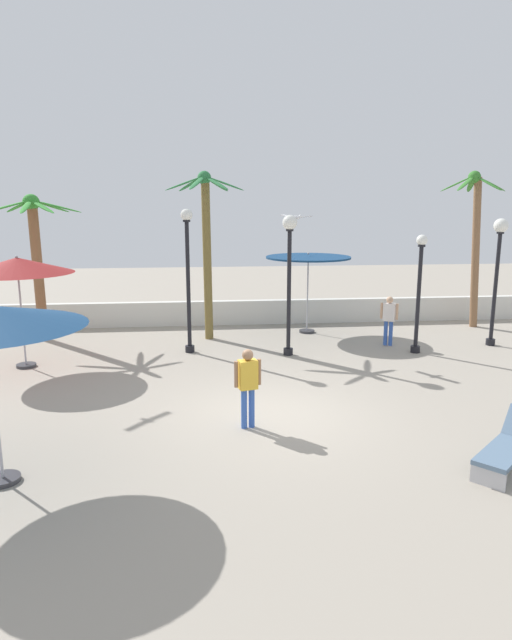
% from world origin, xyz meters
% --- Properties ---
extents(ground_plane, '(56.00, 56.00, 0.00)m').
position_xyz_m(ground_plane, '(0.00, 0.00, 0.00)').
color(ground_plane, '#9E9384').
extents(boundary_wall, '(25.20, 0.30, 0.89)m').
position_xyz_m(boundary_wall, '(0.00, 9.04, 0.44)').
color(boundary_wall, silver).
rests_on(boundary_wall, ground_plane).
extents(patio_umbrella_1, '(2.92, 2.92, 3.06)m').
position_xyz_m(patio_umbrella_1, '(-6.26, 4.18, 2.78)').
color(patio_umbrella_1, '#333338').
rests_on(patio_umbrella_1, ground_plane).
extents(patio_umbrella_2, '(2.88, 2.88, 2.78)m').
position_xyz_m(patio_umbrella_2, '(2.22, 7.47, 2.49)').
color(patio_umbrella_2, '#333338').
rests_on(patio_umbrella_2, ground_plane).
extents(palm_tree_0, '(2.15, 2.12, 5.52)m').
position_xyz_m(palm_tree_0, '(8.25, 7.77, 3.36)').
color(palm_tree_0, brown).
rests_on(palm_tree_0, ground_plane).
extents(palm_tree_1, '(3.01, 3.02, 4.70)m').
position_xyz_m(palm_tree_1, '(-6.66, 7.36, 3.04)').
color(palm_tree_1, brown).
rests_on(palm_tree_1, ground_plane).
extents(palm_tree_2, '(2.52, 2.25, 5.41)m').
position_xyz_m(palm_tree_2, '(-1.21, 6.92, 3.38)').
color(palm_tree_2, brown).
rests_on(palm_tree_2, ground_plane).
extents(lamp_post_0, '(0.32, 0.32, 3.53)m').
position_xyz_m(lamp_post_0, '(4.97, 4.54, 2.00)').
color(lamp_post_0, black).
rests_on(lamp_post_0, ground_plane).
extents(lamp_post_1, '(0.43, 0.43, 4.09)m').
position_xyz_m(lamp_post_1, '(1.11, 4.67, 2.75)').
color(lamp_post_1, black).
rests_on(lamp_post_1, ground_plane).
extents(lamp_post_2, '(0.34, 0.34, 4.26)m').
position_xyz_m(lamp_post_2, '(-1.80, 5.28, 2.50)').
color(lamp_post_2, black).
rests_on(lamp_post_2, ground_plane).
extents(lamp_post_3, '(0.43, 0.43, 3.97)m').
position_xyz_m(lamp_post_3, '(7.69, 5.15, 2.70)').
color(lamp_post_3, black).
rests_on(lamp_post_3, ground_plane).
extents(lounge_chair_0, '(1.77, 1.68, 0.84)m').
position_xyz_m(lounge_chair_0, '(3.70, -2.72, 0.38)').
color(lounge_chair_0, '#B7B7BC').
rests_on(lounge_chair_0, ground_plane).
extents(guest_0, '(0.55, 0.32, 1.62)m').
position_xyz_m(guest_0, '(-0.55, -0.60, 0.98)').
color(guest_0, '#3359B2').
rests_on(guest_0, ground_plane).
extents(guest_1, '(0.50, 0.38, 1.57)m').
position_xyz_m(guest_1, '(4.43, 5.46, 0.94)').
color(guest_1, '#3359B2').
rests_on(guest_1, ground_plane).
extents(seagull_1, '(0.79, 1.14, 0.14)m').
position_xyz_m(seagull_1, '(1.45, 5.51, 4.01)').
color(seagull_1, white).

